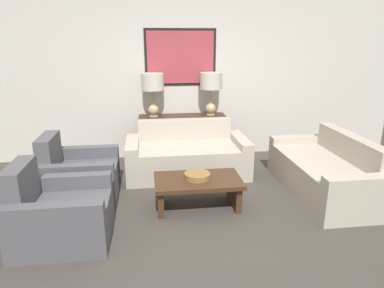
% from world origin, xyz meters
% --- Properties ---
extents(ground_plane, '(20.00, 20.00, 0.00)m').
position_xyz_m(ground_plane, '(0.00, 0.00, 0.00)').
color(ground_plane, '#3D3833').
extents(back_wall, '(7.74, 0.12, 2.65)m').
position_xyz_m(back_wall, '(0.00, 2.41, 1.33)').
color(back_wall, beige).
rests_on(back_wall, ground_plane).
extents(console_table, '(1.44, 0.39, 0.77)m').
position_xyz_m(console_table, '(0.00, 2.13, 0.38)').
color(console_table, '#332319').
rests_on(console_table, ground_plane).
extents(table_lamp_left, '(0.36, 0.36, 0.70)m').
position_xyz_m(table_lamp_left, '(-0.48, 2.13, 1.27)').
color(table_lamp_left, tan).
rests_on(table_lamp_left, console_table).
extents(table_lamp_right, '(0.36, 0.36, 0.70)m').
position_xyz_m(table_lamp_right, '(0.48, 2.13, 1.27)').
color(table_lamp_right, tan).
rests_on(table_lamp_right, console_table).
extents(couch_by_back_wall, '(1.81, 0.88, 0.78)m').
position_xyz_m(couch_by_back_wall, '(0.00, 1.46, 0.28)').
color(couch_by_back_wall, '#ADA393').
rests_on(couch_by_back_wall, ground_plane).
extents(couch_by_side, '(0.88, 1.81, 0.78)m').
position_xyz_m(couch_by_side, '(1.76, 0.55, 0.28)').
color(couch_by_side, '#ADA393').
rests_on(couch_by_side, ground_plane).
extents(coffee_table, '(1.05, 0.62, 0.38)m').
position_xyz_m(coffee_table, '(-0.00, 0.35, 0.27)').
color(coffee_table, '#3D2616').
rests_on(coffee_table, ground_plane).
extents(decorative_bowl, '(0.31, 0.31, 0.07)m').
position_xyz_m(decorative_bowl, '(-0.01, 0.36, 0.41)').
color(decorative_bowl, olive).
rests_on(decorative_bowl, coffee_table).
extents(armchair_near_back_wall, '(0.92, 0.86, 0.84)m').
position_xyz_m(armchair_near_back_wall, '(-1.50, 0.86, 0.28)').
color(armchair_near_back_wall, '#4C4C51').
rests_on(armchair_near_back_wall, ground_plane).
extents(armchair_near_camera, '(0.92, 0.86, 0.84)m').
position_xyz_m(armchair_near_camera, '(-1.50, -0.17, 0.28)').
color(armchair_near_camera, '#4C4C51').
rests_on(armchair_near_camera, ground_plane).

